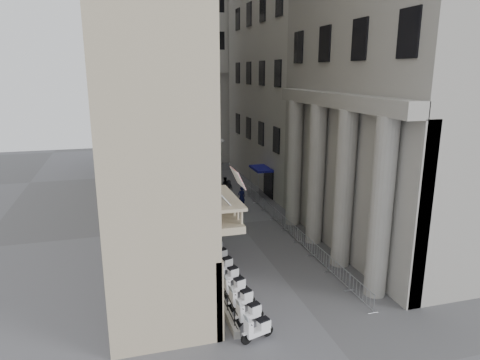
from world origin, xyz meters
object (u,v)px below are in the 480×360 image
object	(u,v)px
security_tent	(189,187)
pedestrian_a	(242,197)
street_lamp	(196,181)
info_kiosk	(190,221)
scooter_0	(258,340)
pedestrian_b	(225,185)

from	to	relation	value
security_tent	pedestrian_a	bearing A→B (deg)	10.41
street_lamp	info_kiosk	distance (m)	3.72
security_tent	pedestrian_a	xyz separation A→B (m)	(4.99, 0.92, -1.58)
scooter_0	pedestrian_b	size ratio (longest dim) A/B	0.90
street_lamp	scooter_0	bearing A→B (deg)	-72.55
security_tent	info_kiosk	bearing A→B (deg)	-97.90
scooter_0	info_kiosk	size ratio (longest dim) A/B	0.75
street_lamp	info_kiosk	bearing A→B (deg)	115.82
pedestrian_b	info_kiosk	bearing A→B (deg)	81.14
security_tent	street_lamp	distance (m)	5.96
scooter_0	info_kiosk	bearing A→B (deg)	-13.23
info_kiosk	pedestrian_b	distance (m)	11.56
scooter_0	pedestrian_b	world-z (taller)	pedestrian_b
street_lamp	pedestrian_b	xyz separation A→B (m)	(4.98, 11.67, -3.62)
street_lamp	pedestrian_a	bearing A→B (deg)	66.05
security_tent	pedestrian_b	size ratio (longest dim) A/B	2.25
security_tent	street_lamp	world-z (taller)	street_lamp
scooter_0	pedestrian_b	bearing A→B (deg)	-26.58
scooter_0	security_tent	distance (m)	18.84
pedestrian_b	pedestrian_a	bearing A→B (deg)	111.89
security_tent	pedestrian_b	world-z (taller)	security_tent
security_tent	pedestrian_a	size ratio (longest dim) A/B	1.92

